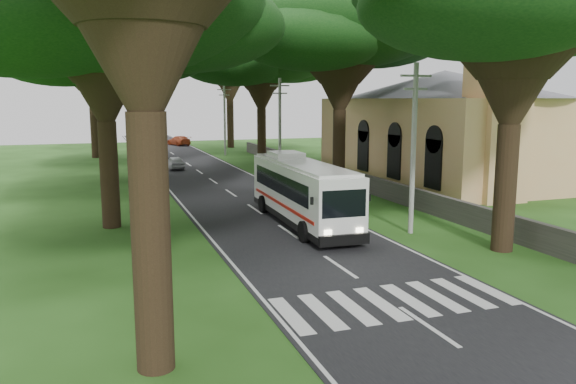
% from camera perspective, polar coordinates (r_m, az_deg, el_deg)
% --- Properties ---
extents(ground, '(140.00, 140.00, 0.00)m').
position_cam_1_polar(ground, '(19.97, 7.68, -9.18)').
color(ground, '#224A15').
rests_on(ground, ground).
extents(road, '(8.00, 120.00, 0.04)m').
position_cam_1_polar(road, '(43.21, -7.35, 0.91)').
color(road, black).
rests_on(road, ground).
extents(crosswalk, '(8.00, 3.00, 0.01)m').
position_cam_1_polar(crosswalk, '(18.32, 10.54, -11.01)').
color(crosswalk, silver).
rests_on(crosswalk, ground).
extents(property_wall, '(0.35, 50.00, 1.20)m').
position_cam_1_polar(property_wall, '(44.87, 4.23, 2.04)').
color(property_wall, '#383533').
rests_on(property_wall, ground).
extents(church, '(14.00, 24.00, 11.60)m').
position_cam_1_polar(church, '(46.68, 15.65, 7.31)').
color(church, '#E1A66D').
rests_on(church, ground).
extents(pole_near, '(1.60, 0.24, 8.00)m').
position_cam_1_polar(pole_near, '(26.96, 12.63, 4.59)').
color(pole_near, gray).
rests_on(pole_near, ground).
extents(pole_mid, '(1.60, 0.24, 8.00)m').
position_cam_1_polar(pole_mid, '(45.18, -0.83, 6.67)').
color(pole_mid, gray).
rests_on(pole_mid, ground).
extents(pole_far, '(1.60, 0.24, 8.00)m').
position_cam_1_polar(pole_far, '(64.47, -6.45, 7.43)').
color(pole_far, gray).
rests_on(pole_far, ground).
extents(tree_l_mida, '(15.74, 15.74, 14.03)m').
position_cam_1_polar(tree_l_mida, '(29.19, -18.51, 17.38)').
color(tree_l_mida, black).
rests_on(tree_l_mida, ground).
extents(tree_l_midb, '(14.66, 14.66, 13.67)m').
position_cam_1_polar(tree_l_midb, '(47.06, -18.18, 13.99)').
color(tree_l_midb, black).
rests_on(tree_l_midb, ground).
extents(tree_l_far, '(12.85, 12.85, 13.76)m').
position_cam_1_polar(tree_l_far, '(65.03, -19.41, 12.88)').
color(tree_l_far, black).
rests_on(tree_l_far, ground).
extents(tree_r_mida, '(14.42, 14.42, 14.48)m').
position_cam_1_polar(tree_r_mida, '(40.74, 5.38, 16.37)').
color(tree_r_mida, black).
rests_on(tree_r_mida, ground).
extents(tree_r_midb, '(15.60, 15.60, 14.31)m').
position_cam_1_polar(tree_r_midb, '(57.37, -2.76, 13.99)').
color(tree_r_midb, black).
rests_on(tree_r_midb, ground).
extents(tree_r_far, '(14.61, 14.61, 15.84)m').
position_cam_1_polar(tree_r_far, '(75.11, -6.00, 14.15)').
color(tree_r_far, black).
rests_on(tree_r_far, ground).
extents(coach_bus, '(2.77, 10.91, 3.20)m').
position_cam_1_polar(coach_bus, '(28.59, 1.39, 0.11)').
color(coach_bus, white).
rests_on(coach_bus, ground).
extents(distant_car_a, '(1.56, 3.51, 1.18)m').
position_cam_1_polar(distant_car_a, '(52.33, -11.42, 2.95)').
color(distant_car_a, '#A8A8AD').
rests_on(distant_car_a, road).
extents(distant_car_b, '(2.49, 4.28, 1.33)m').
position_cam_1_polar(distant_car_b, '(64.39, -14.01, 4.10)').
color(distant_car_b, '#202E4C').
rests_on(distant_car_b, road).
extents(distant_car_c, '(3.14, 4.82, 1.30)m').
position_cam_1_polar(distant_car_c, '(79.51, -11.02, 5.16)').
color(distant_car_c, '#9D3716').
rests_on(distant_car_c, road).
extents(pedestrian, '(0.49, 0.66, 1.68)m').
position_cam_1_polar(pedestrian, '(28.15, -12.51, -2.09)').
color(pedestrian, black).
rests_on(pedestrian, ground).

